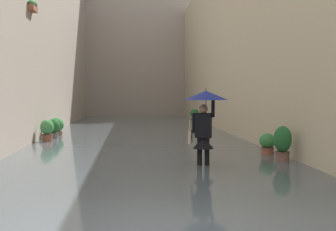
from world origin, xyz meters
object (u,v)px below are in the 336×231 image
at_px(potted_plant_far_left, 268,144).
at_px(potted_plant_mid_left, 283,144).
at_px(potted_plant_near_left, 195,116).
at_px(potted_plant_near_right, 57,127).
at_px(potted_plant_mid_right, 53,129).
at_px(person_wading, 205,112).
at_px(potted_plant_far_right, 47,131).

height_order(potted_plant_far_left, potted_plant_mid_left, potted_plant_mid_left).
height_order(potted_plant_near_left, potted_plant_near_right, potted_plant_near_left).
bearing_deg(potted_plant_mid_right, person_wading, 125.14).
bearing_deg(potted_plant_near_left, potted_plant_far_right, 54.18).
relative_size(potted_plant_near_left, potted_plant_near_right, 1.08).
height_order(potted_plant_near_left, potted_plant_mid_right, potted_plant_near_left).
bearing_deg(potted_plant_far_left, potted_plant_far_right, -29.51).
bearing_deg(person_wading, potted_plant_far_left, -141.24).
distance_m(potted_plant_far_left, potted_plant_mid_left, 1.28).
xyz_separation_m(potted_plant_mid_right, potted_plant_far_left, (-6.81, 5.02, -0.08)).
relative_size(potted_plant_near_left, potted_plant_far_left, 1.28).
height_order(potted_plant_near_right, potted_plant_mid_right, potted_plant_mid_right).
distance_m(potted_plant_near_right, potted_plant_far_right, 2.39).
bearing_deg(potted_plant_far_right, potted_plant_far_left, 150.49).
xyz_separation_m(potted_plant_near_left, potted_plant_far_right, (6.72, 9.32, 0.01)).
bearing_deg(potted_plant_near_left, potted_plant_far_left, 90.46).
relative_size(person_wading, potted_plant_mid_left, 1.94).
relative_size(potted_plant_mid_right, potted_plant_far_left, 1.21).
bearing_deg(potted_plant_far_right, potted_plant_mid_right, -91.01).
relative_size(potted_plant_far_left, potted_plant_mid_left, 0.70).
bearing_deg(potted_plant_far_right, potted_plant_near_left, -125.82).
height_order(person_wading, potted_plant_mid_left, person_wading).
bearing_deg(potted_plant_mid_left, potted_plant_near_right, -47.64).
bearing_deg(potted_plant_mid_right, potted_plant_near_left, -129.39).
bearing_deg(potted_plant_mid_left, potted_plant_near_left, -89.66).
bearing_deg(potted_plant_near_left, potted_plant_near_right, 45.65).
bearing_deg(potted_plant_far_right, person_wading, 130.49).
xyz_separation_m(potted_plant_near_right, potted_plant_mid_right, (-0.07, 1.23, 0.02)).
bearing_deg(potted_plant_mid_right, potted_plant_mid_left, 137.19).
xyz_separation_m(potted_plant_far_left, potted_plant_far_right, (6.83, -3.87, 0.11)).
xyz_separation_m(potted_plant_mid_right, potted_plant_far_right, (0.02, 1.15, 0.04)).
height_order(potted_plant_mid_right, potted_plant_far_right, potted_plant_far_right).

